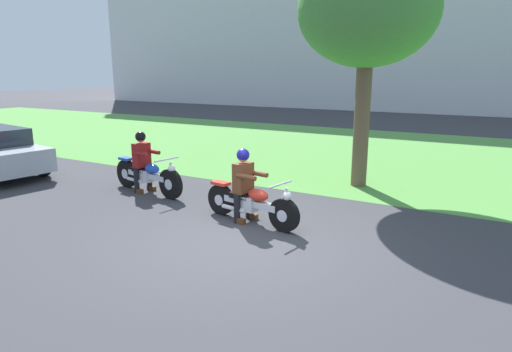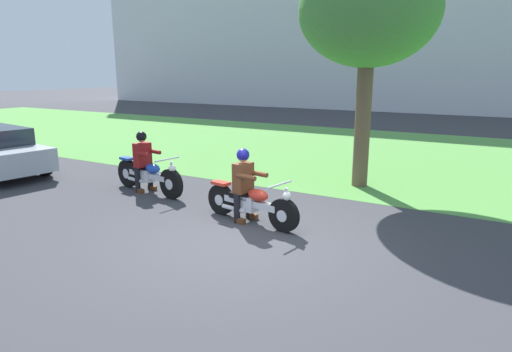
{
  "view_description": "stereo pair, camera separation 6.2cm",
  "coord_description": "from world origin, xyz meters",
  "views": [
    {
      "loc": [
        3.55,
        -5.78,
        2.75
      ],
      "look_at": [
        -0.41,
        1.15,
        0.85
      ],
      "focal_mm": 30.84,
      "sensor_mm": 36.0,
      "label": 1
    },
    {
      "loc": [
        3.6,
        -5.75,
        2.75
      ],
      "look_at": [
        -0.41,
        1.15,
        0.85
      ],
      "focal_mm": 30.84,
      "sensor_mm": 36.0,
      "label": 2
    }
  ],
  "objects": [
    {
      "name": "motorcycle_follow",
      "position": [
        -3.53,
        1.55,
        0.4
      ],
      "size": [
        2.29,
        0.72,
        0.89
      ],
      "rotation": [
        0.0,
        0.0,
        -0.17
      ],
      "color": "black",
      "rests_on": "ground"
    },
    {
      "name": "stadium_facade",
      "position": [
        0.33,
        29.36,
        7.4
      ],
      "size": [
        61.15,
        8.0,
        14.8
      ],
      "primitive_type": "cube",
      "color": "silver",
      "rests_on": "ground"
    },
    {
      "name": "grass_verge",
      "position": [
        0.0,
        9.3,
        0.0
      ],
      "size": [
        60.0,
        12.0,
        0.01
      ],
      "primitive_type": "cube",
      "color": "#549342",
      "rests_on": "ground"
    },
    {
      "name": "rider_follow",
      "position": [
        -3.69,
        1.59,
        0.83
      ],
      "size": [
        0.6,
        0.52,
        1.42
      ],
      "rotation": [
        0.0,
        0.0,
        -0.17
      ],
      "color": "black",
      "rests_on": "ground"
    },
    {
      "name": "rider_lead",
      "position": [
        -0.56,
        0.97,
        0.8
      ],
      "size": [
        0.6,
        0.52,
        1.38
      ],
      "rotation": [
        0.0,
        0.0,
        -0.17
      ],
      "color": "black",
      "rests_on": "ground"
    },
    {
      "name": "ground",
      "position": [
        0.0,
        0.0,
        0.0
      ],
      "size": [
        120.0,
        120.0,
        0.0
      ],
      "primitive_type": "plane",
      "color": "#38383D"
    },
    {
      "name": "tree_roadside",
      "position": [
        0.52,
        4.64,
        4.06
      ],
      "size": [
        3.2,
        3.2,
        5.38
      ],
      "color": "brown",
      "rests_on": "ground"
    },
    {
      "name": "motorcycle_lead",
      "position": [
        -0.4,
        0.94,
        0.38
      ],
      "size": [
        2.12,
        0.7,
        0.86
      ],
      "rotation": [
        0.0,
        0.0,
        -0.17
      ],
      "color": "black",
      "rests_on": "ground"
    }
  ]
}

